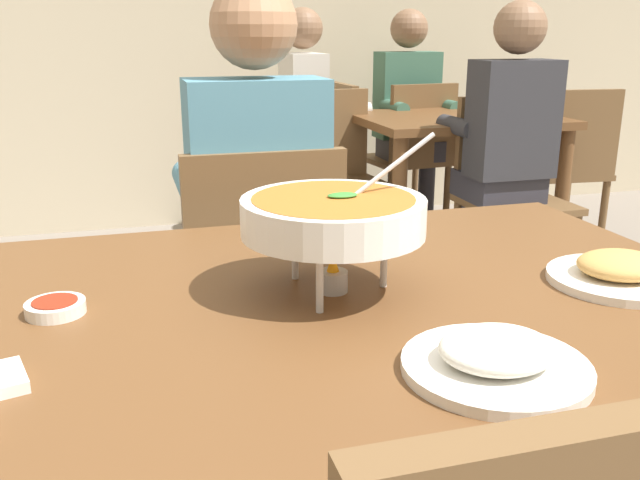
% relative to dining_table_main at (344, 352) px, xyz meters
% --- Properties ---
extents(dining_table_main, '(1.34, 0.94, 0.77)m').
position_rel_dining_table_main_xyz_m(dining_table_main, '(0.00, 0.00, 0.00)').
color(dining_table_main, brown).
rests_on(dining_table_main, ground_plane).
extents(chair_diner_main, '(0.44, 0.44, 0.90)m').
position_rel_dining_table_main_xyz_m(chair_diner_main, '(-0.00, 0.76, -0.15)').
color(chair_diner_main, brown).
rests_on(chair_diner_main, ground_plane).
extents(diner_main, '(0.40, 0.45, 1.31)m').
position_rel_dining_table_main_xyz_m(diner_main, '(0.00, 0.79, 0.08)').
color(diner_main, '#2D2D38').
rests_on(diner_main, ground_plane).
extents(curry_bowl, '(0.33, 0.30, 0.26)m').
position_rel_dining_table_main_xyz_m(curry_bowl, '(-0.02, 0.02, 0.23)').
color(curry_bowl, silver).
rests_on(curry_bowl, dining_table_main).
extents(rice_plate, '(0.24, 0.24, 0.06)m').
position_rel_dining_table_main_xyz_m(rice_plate, '(0.10, -0.31, 0.12)').
color(rice_plate, white).
rests_on(rice_plate, dining_table_main).
extents(appetizer_plate, '(0.24, 0.24, 0.06)m').
position_rel_dining_table_main_xyz_m(appetizer_plate, '(0.47, -0.08, 0.12)').
color(appetizer_plate, white).
rests_on(appetizer_plate, dining_table_main).
extents(sauce_dish, '(0.09, 0.09, 0.02)m').
position_rel_dining_table_main_xyz_m(sauce_dish, '(-0.45, 0.05, 0.12)').
color(sauce_dish, white).
rests_on(sauce_dish, dining_table_main).
extents(dining_table_far, '(1.00, 0.80, 0.77)m').
position_rel_dining_table_main_xyz_m(dining_table_far, '(1.32, 2.22, -0.03)').
color(dining_table_far, brown).
rests_on(dining_table_far, ground_plane).
extents(chair_bg_left, '(0.45, 0.45, 0.90)m').
position_rel_dining_table_main_xyz_m(chair_bg_left, '(0.78, 2.77, -0.15)').
color(chair_bg_left, brown).
rests_on(chair_bg_left, ground_plane).
extents(chair_bg_middle, '(0.44, 0.44, 0.90)m').
position_rel_dining_table_main_xyz_m(chair_bg_middle, '(1.35, 1.74, -0.15)').
color(chair_bg_middle, brown).
rests_on(chair_bg_middle, ground_plane).
extents(chair_bg_right, '(0.49, 0.49, 0.90)m').
position_rel_dining_table_main_xyz_m(chair_bg_right, '(1.31, 2.72, -0.15)').
color(chair_bg_right, brown).
rests_on(chair_bg_right, ground_plane).
extents(chair_bg_corner, '(0.49, 0.49, 0.90)m').
position_rel_dining_table_main_xyz_m(chair_bg_corner, '(0.71, 2.29, -0.15)').
color(chair_bg_corner, brown).
rests_on(chair_bg_corner, ground_plane).
extents(chair_bg_window, '(0.48, 0.48, 0.90)m').
position_rel_dining_table_main_xyz_m(chair_bg_window, '(1.96, 2.14, -0.15)').
color(chair_bg_window, brown).
rests_on(chair_bg_window, ground_plane).
extents(patron_bg_left, '(0.45, 0.40, 1.31)m').
position_rel_dining_table_main_xyz_m(patron_bg_left, '(0.69, 2.75, 0.08)').
color(patron_bg_left, '#2D2D38').
rests_on(patron_bg_left, ground_plane).
extents(patron_bg_middle, '(0.40, 0.45, 1.31)m').
position_rel_dining_table_main_xyz_m(patron_bg_middle, '(1.29, 1.67, 0.08)').
color(patron_bg_middle, '#2D2D38').
rests_on(patron_bg_middle, ground_plane).
extents(patron_bg_right, '(0.40, 0.45, 1.31)m').
position_rel_dining_table_main_xyz_m(patron_bg_right, '(1.31, 2.80, 0.08)').
color(patron_bg_right, '#2D2D38').
rests_on(patron_bg_right, ground_plane).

